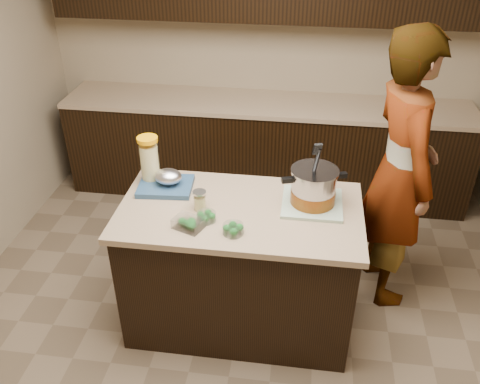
% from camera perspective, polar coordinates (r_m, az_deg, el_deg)
% --- Properties ---
extents(ground_plane, '(4.00, 4.00, 0.00)m').
position_cam_1_polar(ground_plane, '(3.62, 0.00, -13.83)').
color(ground_plane, brown).
rests_on(ground_plane, ground).
extents(room_shell, '(4.04, 4.04, 2.72)m').
position_cam_1_polar(room_shell, '(2.66, 0.00, 12.76)').
color(room_shell, tan).
rests_on(room_shell, ground).
extents(back_cabinets, '(3.60, 0.63, 2.33)m').
position_cam_1_polar(back_cabinets, '(4.56, 3.08, 10.74)').
color(back_cabinets, black).
rests_on(back_cabinets, ground).
extents(island, '(1.46, 0.81, 0.90)m').
position_cam_1_polar(island, '(3.30, 0.00, -8.36)').
color(island, black).
rests_on(island, ground).
extents(dish_towel, '(0.36, 0.36, 0.02)m').
position_cam_1_polar(dish_towel, '(3.10, 8.10, -1.25)').
color(dish_towel, '#5D8B65').
rests_on(dish_towel, island).
extents(stock_pot, '(0.39, 0.36, 0.40)m').
position_cam_1_polar(stock_pot, '(3.04, 8.24, 0.38)').
color(stock_pot, '#B7B7BC').
rests_on(stock_pot, dish_towel).
extents(lemonade_pitcher, '(0.16, 0.16, 0.32)m').
position_cam_1_polar(lemonade_pitcher, '(3.27, -10.11, 3.32)').
color(lemonade_pitcher, '#D5CA82').
rests_on(lemonade_pitcher, island).
extents(mason_jar, '(0.09, 0.09, 0.13)m').
position_cam_1_polar(mason_jar, '(3.01, -4.54, -1.00)').
color(mason_jar, '#D5CA82').
rests_on(mason_jar, island).
extents(broccoli_tub_left, '(0.14, 0.14, 0.05)m').
position_cam_1_polar(broccoli_tub_left, '(2.93, -3.79, -2.82)').
color(broccoli_tub_left, silver).
rests_on(broccoli_tub_left, island).
extents(broccoli_tub_right, '(0.13, 0.13, 0.06)m').
position_cam_1_polar(broccoli_tub_right, '(2.82, -0.77, -4.24)').
color(broccoli_tub_right, silver).
rests_on(broccoli_tub_right, island).
extents(broccoli_tub_rect, '(0.19, 0.17, 0.06)m').
position_cam_1_polar(broccoli_tub_rect, '(2.88, -5.82, -3.56)').
color(broccoli_tub_rect, silver).
rests_on(broccoli_tub_rect, island).
extents(blue_tray, '(0.36, 0.29, 0.13)m').
position_cam_1_polar(blue_tray, '(3.24, -8.22, 1.05)').
color(blue_tray, navy).
rests_on(blue_tray, island).
extents(person, '(0.61, 0.79, 1.91)m').
position_cam_1_polar(person, '(3.45, 17.49, 2.08)').
color(person, gray).
rests_on(person, ground).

